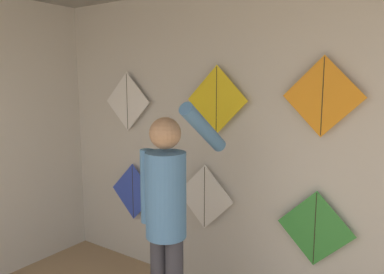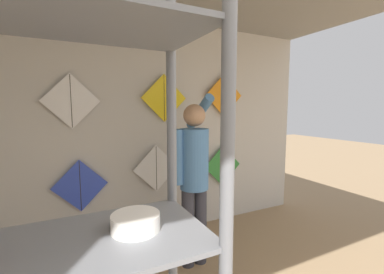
# 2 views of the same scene
# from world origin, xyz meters

# --- Properties ---
(back_panel) EXTENTS (4.56, 0.06, 2.80)m
(back_panel) POSITION_xyz_m (0.00, 3.47, 1.40)
(back_panel) COLOR beige
(back_panel) RESTS_ON ground
(shopkeeper) EXTENTS (0.47, 0.64, 1.85)m
(shopkeeper) POSITION_xyz_m (0.09, 2.62, 1.04)
(shopkeeper) COLOR #383842
(shopkeeper) RESTS_ON ground
(kite_0) EXTENTS (0.61, 0.01, 0.61)m
(kite_0) POSITION_xyz_m (-0.98, 3.38, 0.81)
(kite_0) COLOR blue
(kite_1) EXTENTS (0.61, 0.01, 0.61)m
(kite_1) POSITION_xyz_m (-0.07, 3.38, 0.91)
(kite_1) COLOR white
(kite_2) EXTENTS (0.61, 0.01, 0.61)m
(kite_2) POSITION_xyz_m (0.95, 3.38, 0.84)
(kite_2) COLOR #338C38
(kite_3) EXTENTS (0.61, 0.01, 0.61)m
(kite_3) POSITION_xyz_m (-1.03, 3.38, 1.77)
(kite_3) COLOR white
(kite_4) EXTENTS (0.61, 0.01, 0.61)m
(kite_4) POSITION_xyz_m (0.05, 3.38, 1.82)
(kite_4) COLOR yellow
(kite_5) EXTENTS (0.61, 0.01, 0.61)m
(kite_5) POSITION_xyz_m (0.96, 3.38, 1.87)
(kite_5) COLOR orange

